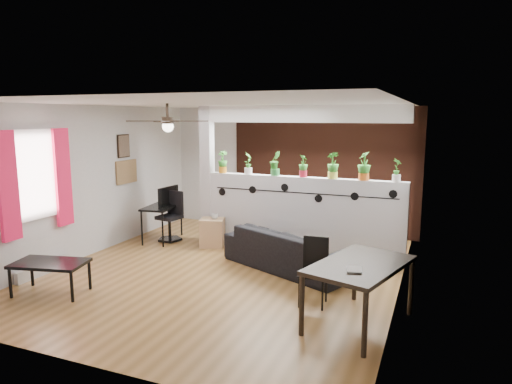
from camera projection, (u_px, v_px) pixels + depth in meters
name	position (u px, v px, depth m)	size (l,w,h in m)	color
room_shell	(225.00, 190.00, 6.98)	(6.30, 7.10, 2.90)	brown
partition_wall	(302.00, 214.00, 8.16)	(3.60, 0.18, 1.35)	#BCBCC1
ceiling_header	(304.00, 114.00, 7.86)	(3.60, 0.18, 0.30)	white
pier_column	(207.00, 175.00, 8.76)	(0.22, 0.20, 2.60)	#BCBCC1
brick_panel	(323.00, 171.00, 9.40)	(3.90, 0.05, 2.60)	brown
vine_decal	(301.00, 193.00, 8.00)	(3.31, 0.01, 0.30)	black
window_assembly	(36.00, 177.00, 6.79)	(0.09, 1.30, 1.55)	white
baseboard_heater	(44.00, 269.00, 7.02)	(0.08, 1.00, 0.18)	beige
corkboard	(127.00, 172.00, 8.79)	(0.03, 0.60, 0.45)	olive
framed_art	(124.00, 146.00, 8.67)	(0.03, 0.34, 0.44)	#8C7259
ceiling_fan	(168.00, 123.00, 6.83)	(1.19, 1.19, 0.43)	black
potted_plant_0	(223.00, 161.00, 8.59)	(0.25, 0.22, 0.42)	orange
potted_plant_1	(248.00, 162.00, 8.40)	(0.18, 0.22, 0.41)	white
potted_plant_2	(275.00, 163.00, 8.20)	(0.29, 0.29, 0.45)	#2E803A
potted_plant_3	(303.00, 165.00, 8.01)	(0.25, 0.25, 0.39)	red
potted_plant_4	(333.00, 165.00, 7.81)	(0.30, 0.30, 0.46)	#DCE14F
potted_plant_5	(364.00, 165.00, 7.61)	(0.28, 0.31, 0.48)	orange
potted_plant_6	(397.00, 169.00, 7.43)	(0.25, 0.25, 0.39)	silver
sofa	(289.00, 250.00, 7.27)	(2.08, 0.82, 0.61)	black
cube_shelf	(212.00, 232.00, 8.52)	(0.43, 0.38, 0.52)	tan
cup	(215.00, 216.00, 8.45)	(0.12, 0.12, 0.10)	gray
computer_desk	(162.00, 209.00, 8.87)	(0.64, 1.03, 0.70)	black
monitor	(166.00, 199.00, 8.98)	(0.06, 0.34, 0.19)	black
office_chair	(171.00, 219.00, 8.89)	(0.49, 0.49, 0.95)	black
dining_table	(360.00, 270.00, 5.25)	(1.19, 1.55, 0.75)	black
book	(347.00, 269.00, 4.99)	(0.16, 0.22, 0.02)	gray
folding_chair	(315.00, 265.00, 5.90)	(0.38, 0.38, 0.87)	black
coffee_table	(50.00, 265.00, 6.22)	(1.07, 0.75, 0.45)	black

